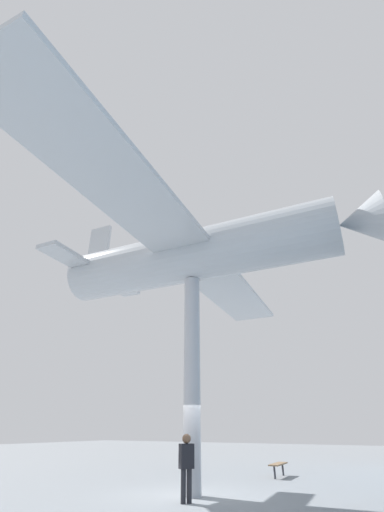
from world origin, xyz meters
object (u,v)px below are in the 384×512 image
at_px(suspended_airplane, 199,254).
at_px(plaza_bench, 278,465).
at_px(visitor_person, 186,462).
at_px(support_pylon_central, 192,374).

height_order(suspended_airplane, plaza_bench, suspended_airplane).
distance_m(visitor_person, plaza_bench, 6.78).
relative_size(support_pylon_central, suspended_airplane, 0.37).
relative_size(suspended_airplane, visitor_person, 11.29).
bearing_deg(suspended_airplane, support_pylon_central, -90.00).
bearing_deg(plaza_bench, suspended_airplane, -5.94).
relative_size(support_pylon_central, visitor_person, 4.17).
bearing_deg(suspended_airplane, plaza_bench, 168.92).
xyz_separation_m(suspended_airplane, visitor_person, (1.03, 0.07, -7.09)).
relative_size(visitor_person, plaza_bench, 1.02).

